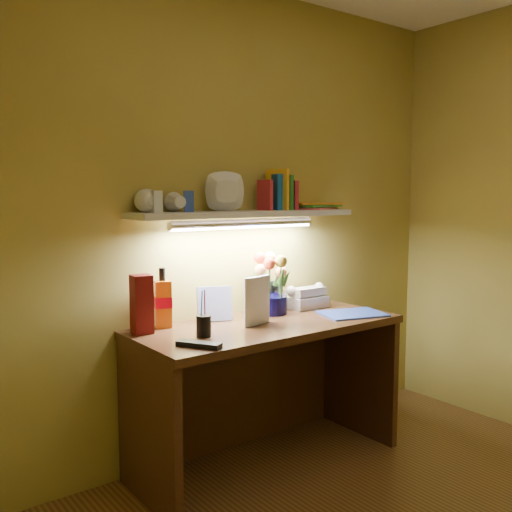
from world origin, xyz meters
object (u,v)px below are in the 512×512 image
at_px(flower_bouquet, 270,282).
at_px(desk_clock, 317,296).
at_px(desk, 268,394).
at_px(whisky_bottle, 163,298).
at_px(telephone, 305,296).

xyz_separation_m(flower_bouquet, desk_clock, (0.43, 0.08, -0.14)).
relative_size(desk, whisky_bottle, 4.75).
bearing_deg(telephone, flower_bouquet, -179.96).
bearing_deg(desk_clock, telephone, -148.40).
distance_m(flower_bouquet, whisky_bottle, 0.63).
xyz_separation_m(flower_bouquet, telephone, (0.26, -0.00, -0.10)).
distance_m(desk, whisky_bottle, 0.74).
bearing_deg(desk, flower_bouquet, 49.33).
xyz_separation_m(telephone, desk_clock, (0.16, 0.08, -0.03)).
relative_size(desk_clock, whisky_bottle, 0.24).
bearing_deg(desk, telephone, 23.07).
distance_m(desk, flower_bouquet, 0.59).
height_order(telephone, whisky_bottle, whisky_bottle).
height_order(telephone, desk_clock, telephone).
xyz_separation_m(desk, flower_bouquet, (0.15, 0.18, 0.55)).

